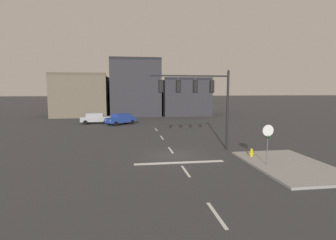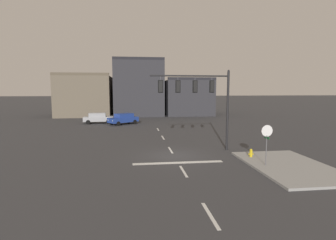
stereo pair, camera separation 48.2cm
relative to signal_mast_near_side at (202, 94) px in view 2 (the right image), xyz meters
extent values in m
plane|color=#353538|center=(-2.50, -1.45, -4.78)|extent=(400.00, 400.00, 0.00)
cube|color=gray|center=(4.65, -5.45, -4.71)|extent=(5.00, 8.00, 0.15)
cube|color=silver|center=(-2.50, -3.45, -4.78)|extent=(6.40, 0.50, 0.01)
cube|color=silver|center=(-2.50, -11.45, -4.78)|extent=(0.16, 2.40, 0.01)
cube|color=silver|center=(-2.50, -5.45, -4.78)|extent=(0.16, 2.40, 0.01)
cube|color=silver|center=(-2.50, 0.55, -4.78)|extent=(0.16, 2.40, 0.01)
cube|color=silver|center=(-2.50, 6.55, -4.78)|extent=(0.16, 2.40, 0.01)
cube|color=silver|center=(-2.50, 12.55, -4.78)|extent=(0.16, 2.40, 0.01)
cylinder|color=black|center=(2.27, 0.03, -1.48)|extent=(0.20, 0.20, 6.61)
cylinder|color=black|center=(-0.99, -0.03, 1.45)|extent=(6.53, 0.24, 0.12)
sphere|color=black|center=(2.27, 0.03, 1.88)|extent=(0.18, 0.18, 0.18)
cylinder|color=#56565B|center=(0.85, 0.00, 1.22)|extent=(0.03, 0.03, 0.35)
cube|color=black|center=(0.85, 0.00, 0.59)|extent=(0.30, 0.25, 0.90)
sphere|color=green|center=(0.85, 0.13, 0.87)|extent=(0.20, 0.20, 0.20)
sphere|color=#2D2314|center=(0.85, 0.13, 0.59)|extent=(0.20, 0.20, 0.20)
sphere|color=black|center=(0.85, 0.13, 0.31)|extent=(0.20, 0.20, 0.20)
cube|color=black|center=(0.85, -0.02, 0.59)|extent=(0.42, 0.04, 1.02)
cylinder|color=#56565B|center=(-0.57, -0.03, 1.22)|extent=(0.03, 0.03, 0.35)
cube|color=black|center=(-0.57, -0.03, 0.59)|extent=(0.30, 0.25, 0.90)
sphere|color=green|center=(-0.57, 0.10, 0.87)|extent=(0.20, 0.20, 0.20)
sphere|color=#2D2314|center=(-0.57, 0.10, 0.59)|extent=(0.20, 0.20, 0.20)
sphere|color=black|center=(-0.57, 0.10, 0.31)|extent=(0.20, 0.20, 0.20)
cube|color=black|center=(-0.57, -0.05, 0.59)|extent=(0.42, 0.04, 1.02)
cylinder|color=#56565B|center=(-1.99, -0.05, 1.22)|extent=(0.03, 0.03, 0.35)
cube|color=black|center=(-1.99, -0.05, 0.59)|extent=(0.30, 0.25, 0.90)
sphere|color=green|center=(-1.99, 0.08, 0.87)|extent=(0.20, 0.20, 0.20)
sphere|color=#2D2314|center=(-1.99, 0.08, 0.59)|extent=(0.20, 0.20, 0.20)
sphere|color=black|center=(-1.99, 0.08, 0.31)|extent=(0.20, 0.20, 0.20)
cube|color=black|center=(-1.98, -0.07, 0.59)|extent=(0.42, 0.04, 1.02)
cylinder|color=#56565B|center=(-3.40, -0.08, 1.22)|extent=(0.03, 0.03, 0.35)
cube|color=black|center=(-3.40, -0.08, 0.59)|extent=(0.30, 0.25, 0.90)
sphere|color=green|center=(-3.41, 0.05, 0.87)|extent=(0.20, 0.20, 0.20)
sphere|color=#2D2314|center=(-3.41, 0.05, 0.59)|extent=(0.20, 0.20, 0.20)
sphere|color=black|center=(-3.41, 0.05, 0.31)|extent=(0.20, 0.20, 0.20)
cube|color=black|center=(-3.40, -0.10, 0.59)|extent=(0.42, 0.04, 1.02)
cylinder|color=#56565B|center=(3.06, -5.30, -3.71)|extent=(0.06, 0.06, 2.15)
cylinder|color=white|center=(3.06, -5.30, -2.33)|extent=(0.76, 0.03, 0.76)
cylinder|color=#B21414|center=(3.06, -5.28, -2.33)|extent=(0.68, 0.03, 0.68)
cube|color=#19592D|center=(3.06, -5.30, -2.78)|extent=(0.02, 0.64, 0.16)
cube|color=navy|center=(-7.14, 18.20, -4.08)|extent=(4.60, 4.08, 0.70)
cube|color=navy|center=(-7.02, 18.29, -3.45)|extent=(2.93, 2.76, 0.56)
cube|color=#2D3842|center=(-7.63, 17.83, -3.47)|extent=(1.11, 1.37, 0.47)
cube|color=#2D3842|center=(-6.08, 18.99, -3.47)|extent=(1.08, 1.35, 0.46)
cylinder|color=black|center=(-7.79, 16.65, -4.46)|extent=(0.64, 0.56, 0.64)
cylinder|color=black|center=(-8.81, 18.01, -4.46)|extent=(0.64, 0.56, 0.64)
cylinder|color=black|center=(-5.46, 18.39, -4.46)|extent=(0.64, 0.56, 0.64)
cylinder|color=black|center=(-6.48, 19.75, -4.46)|extent=(0.64, 0.56, 0.64)
sphere|color=silver|center=(-8.54, 16.43, -4.03)|extent=(0.16, 0.16, 0.16)
sphere|color=silver|center=(-9.23, 17.36, -4.03)|extent=(0.16, 0.16, 0.16)
cube|color=maroon|center=(-5.39, 19.50, -4.00)|extent=(0.85, 1.12, 0.12)
cube|color=#9EA0A5|center=(-10.91, 19.86, -4.08)|extent=(4.50, 2.06, 0.70)
cube|color=#9EA0A5|center=(-11.06, 19.85, -3.45)|extent=(2.55, 1.74, 0.56)
cube|color=#2D3842|center=(-10.30, 19.90, -3.47)|extent=(0.34, 1.53, 0.47)
cube|color=#2D3842|center=(-12.23, 19.79, -3.47)|extent=(0.31, 1.53, 0.46)
cylinder|color=black|center=(-9.51, 20.80, -4.46)|extent=(0.65, 0.26, 0.64)
cylinder|color=black|center=(-9.41, 19.10, -4.46)|extent=(0.65, 0.26, 0.64)
cylinder|color=black|center=(-12.41, 20.63, -4.46)|extent=(0.65, 0.26, 0.64)
cylinder|color=black|center=(-12.31, 18.93, -4.46)|extent=(0.65, 0.26, 0.64)
sphere|color=silver|center=(-8.77, 20.57, -4.03)|extent=(0.16, 0.16, 0.16)
sphere|color=silver|center=(-8.70, 19.42, -4.03)|extent=(0.16, 0.16, 0.16)
cube|color=maroon|center=(-13.09, 19.73, -4.00)|extent=(0.12, 1.37, 0.12)
cylinder|color=gold|center=(3.05, -3.05, -4.46)|extent=(0.22, 0.22, 0.55)
cylinder|color=gold|center=(3.05, -3.05, -4.73)|extent=(0.30, 0.30, 0.10)
sphere|color=gold|center=(3.05, -3.05, -4.13)|extent=(0.20, 0.20, 0.20)
cylinder|color=gold|center=(2.90, -3.05, -4.43)|extent=(0.10, 0.08, 0.08)
cylinder|color=gold|center=(3.20, -3.05, -4.43)|extent=(0.10, 0.08, 0.08)
cube|color=#665B4C|center=(-14.97, 33.56, -0.97)|extent=(10.06, 11.21, 7.62)
cube|color=brown|center=(-14.97, 28.25, 3.09)|extent=(10.06, 0.60, 0.50)
cube|color=#2D2D33|center=(-4.56, 34.45, 0.47)|extent=(9.47, 12.99, 10.50)
cube|color=black|center=(-4.56, 28.25, 5.97)|extent=(9.47, 0.60, 0.50)
cube|color=#2D2D33|center=(5.40, 32.77, -1.32)|extent=(9.21, 9.63, 6.92)
cube|color=black|center=(5.40, 28.25, 2.39)|extent=(9.21, 0.60, 0.50)
camera|label=1|loc=(-6.03, -21.55, 0.35)|focal=28.65mm
camera|label=2|loc=(-5.55, -21.61, 0.35)|focal=28.65mm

